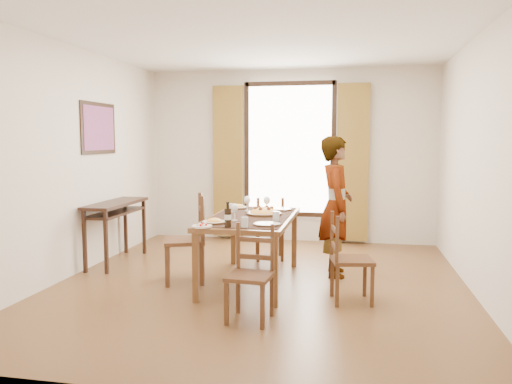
% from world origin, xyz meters
% --- Properties ---
extents(ground, '(5.00, 5.00, 0.00)m').
position_xyz_m(ground, '(0.00, 0.00, 0.00)').
color(ground, '#4F3318').
rests_on(ground, ground).
extents(room_shell, '(4.60, 5.10, 2.74)m').
position_xyz_m(room_shell, '(-0.00, 0.13, 1.54)').
color(room_shell, beige).
rests_on(room_shell, ground).
extents(console_table, '(0.38, 1.20, 0.80)m').
position_xyz_m(console_table, '(-2.03, 0.60, 0.68)').
color(console_table, black).
rests_on(console_table, ground).
extents(dining_table, '(0.91, 1.69, 0.76)m').
position_xyz_m(dining_table, '(-0.12, 0.04, 0.69)').
color(dining_table, brown).
rests_on(dining_table, ground).
extents(chair_west, '(0.57, 0.57, 0.99)m').
position_xyz_m(chair_west, '(-0.83, -0.07, 0.46)').
color(chair_west, '#532E1B').
rests_on(chair_west, ground).
extents(chair_north, '(0.45, 0.45, 0.85)m').
position_xyz_m(chair_north, '(-0.09, 1.16, 0.39)').
color(chair_north, '#532E1B').
rests_on(chair_north, ground).
extents(chair_south, '(0.41, 0.41, 0.85)m').
position_xyz_m(chair_south, '(0.12, -1.11, 0.40)').
color(chair_south, '#532E1B').
rests_on(chair_south, ground).
extents(chair_east, '(0.46, 0.46, 0.88)m').
position_xyz_m(chair_east, '(0.97, -0.43, 0.41)').
color(chair_east, '#532E1B').
rests_on(chair_east, ground).
extents(man, '(0.70, 0.54, 1.65)m').
position_xyz_m(man, '(0.80, 0.54, 0.82)').
color(man, '#94989C').
rests_on(man, ground).
extents(plate_sw, '(0.27, 0.27, 0.05)m').
position_xyz_m(plate_sw, '(-0.39, -0.49, 0.78)').
color(plate_sw, silver).
rests_on(plate_sw, dining_table).
extents(plate_se, '(0.27, 0.27, 0.05)m').
position_xyz_m(plate_se, '(0.16, -0.51, 0.78)').
color(plate_se, silver).
rests_on(plate_se, dining_table).
extents(plate_nw, '(0.27, 0.27, 0.05)m').
position_xyz_m(plate_nw, '(-0.41, 0.63, 0.78)').
color(plate_nw, silver).
rests_on(plate_nw, dining_table).
extents(plate_ne, '(0.27, 0.27, 0.05)m').
position_xyz_m(plate_ne, '(0.14, 0.59, 0.78)').
color(plate_ne, silver).
rests_on(plate_ne, dining_table).
extents(pasta_platter, '(0.40, 0.40, 0.10)m').
position_xyz_m(pasta_platter, '(0.00, 0.17, 0.81)').
color(pasta_platter, orange).
rests_on(pasta_platter, dining_table).
extents(caprese_plate, '(0.20, 0.20, 0.04)m').
position_xyz_m(caprese_plate, '(-0.44, -0.74, 0.78)').
color(caprese_plate, silver).
rests_on(caprese_plate, dining_table).
extents(wine_glass_a, '(0.08, 0.08, 0.18)m').
position_xyz_m(wine_glass_a, '(-0.22, -0.31, 0.85)').
color(wine_glass_a, white).
rests_on(wine_glass_a, dining_table).
extents(wine_glass_b, '(0.08, 0.08, 0.18)m').
position_xyz_m(wine_glass_b, '(-0.00, 0.42, 0.85)').
color(wine_glass_b, white).
rests_on(wine_glass_b, dining_table).
extents(wine_glass_c, '(0.08, 0.08, 0.18)m').
position_xyz_m(wine_glass_c, '(-0.24, 0.40, 0.85)').
color(wine_glass_c, white).
rests_on(wine_glass_c, dining_table).
extents(tumbler_a, '(0.07, 0.07, 0.10)m').
position_xyz_m(tumbler_a, '(0.21, -0.23, 0.81)').
color(tumbler_a, silver).
rests_on(tumbler_a, dining_table).
extents(tumbler_b, '(0.07, 0.07, 0.10)m').
position_xyz_m(tumbler_b, '(-0.42, 0.31, 0.81)').
color(tumbler_b, silver).
rests_on(tumbler_b, dining_table).
extents(tumbler_c, '(0.07, 0.07, 0.10)m').
position_xyz_m(tumbler_c, '(-0.03, -0.66, 0.81)').
color(tumbler_c, silver).
rests_on(tumbler_c, dining_table).
extents(wine_bottle, '(0.07, 0.07, 0.25)m').
position_xyz_m(wine_bottle, '(-0.19, -0.70, 0.88)').
color(wine_bottle, black).
rests_on(wine_bottle, dining_table).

